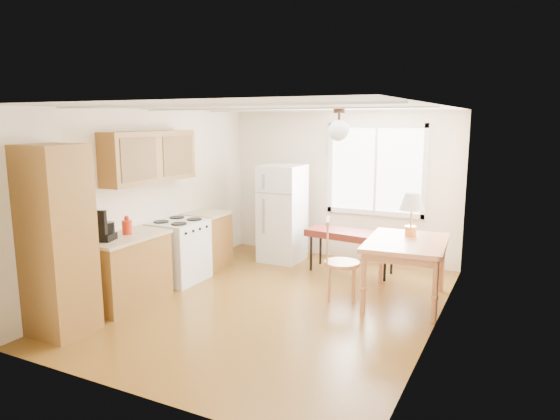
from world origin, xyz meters
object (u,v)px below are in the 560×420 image
Objects in this scene: refrigerator at (282,213)px; dining_table at (406,248)px; bench at (351,236)px; chair at (334,253)px.

dining_table is (2.30, -1.04, -0.09)m from refrigerator.
bench is 1.22m from chair.
bench is 1.05× the size of dining_table.
dining_table is 0.93m from chair.
refrigerator is 1.51× the size of chair.
dining_table reaches higher than bench.
chair is at bearing -43.51° from refrigerator.
refrigerator is 1.97m from chair.
bench is 1.36× the size of chair.
refrigerator is at bearing 150.99° from dining_table.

